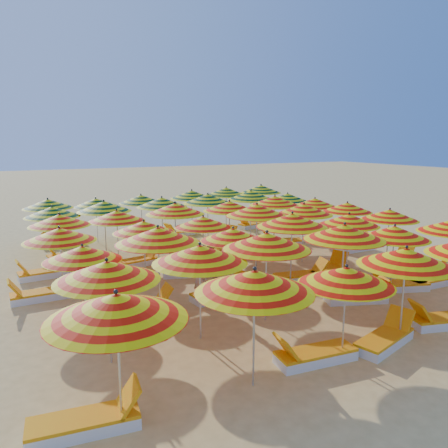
{
  "coord_description": "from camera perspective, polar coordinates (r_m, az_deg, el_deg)",
  "views": [
    {
      "loc": [
        -6.96,
        -12.84,
        4.49
      ],
      "look_at": [
        0.0,
        0.5,
        1.6
      ],
      "focal_mm": 35.0,
      "sensor_mm": 36.0,
      "label": 1
    }
  ],
  "objects": [
    {
      "name": "lounger_10",
      "position": [
        14.49,
        10.14,
        -6.73
      ],
      "size": [
        1.81,
        0.91,
        0.69
      ],
      "rotation": [
        0.0,
        0.0,
        -0.2
      ],
      "color": "white",
      "rests_on": "ground"
    },
    {
      "name": "lounger_23",
      "position": [
        19.5,
        -0.49,
        -1.98
      ],
      "size": [
        1.83,
        1.04,
        0.69
      ],
      "rotation": [
        0.0,
        0.0,
        0.28
      ],
      "color": "white",
      "rests_on": "ground"
    },
    {
      "name": "umbrella_30",
      "position": [
        17.38,
        -21.53,
        1.5
      ],
      "size": [
        2.34,
        2.34,
        2.14
      ],
      "color": "silver",
      "rests_on": "ground"
    },
    {
      "name": "umbrella_36",
      "position": [
        19.59,
        -22.02,
        2.47
      ],
      "size": [
        2.7,
        2.7,
        2.16
      ],
      "color": "silver",
      "rests_on": "ground"
    },
    {
      "name": "beachgoer_a",
      "position": [
        12.33,
        -3.08,
        -6.93
      ],
      "size": [
        0.38,
        0.55,
        1.45
      ],
      "primitive_type": "imported",
      "rotation": [
        0.0,
        0.0,
        1.51
      ],
      "color": "tan",
      "rests_on": "ground"
    },
    {
      "name": "lounger_5",
      "position": [
        13.05,
        17.02,
        -9.04
      ],
      "size": [
        1.83,
        1.14,
        0.69
      ],
      "rotation": [
        0.0,
        0.0,
        -0.35
      ],
      "color": "white",
      "rests_on": "ground"
    },
    {
      "name": "lounger_18",
      "position": [
        16.21,
        -11.4,
        -4.87
      ],
      "size": [
        1.81,
        0.91,
        0.69
      ],
      "rotation": [
        0.0,
        0.0,
        0.2
      ],
      "color": "white",
      "rests_on": "ground"
    },
    {
      "name": "umbrella_22",
      "position": [
        16.34,
        10.38,
        1.89
      ],
      "size": [
        2.19,
        2.19,
        2.26
      ],
      "color": "silver",
      "rests_on": "ground"
    },
    {
      "name": "umbrella_37",
      "position": [
        19.97,
        -16.4,
        2.7
      ],
      "size": [
        1.95,
        1.95,
        2.05
      ],
      "color": "silver",
      "rests_on": "ground"
    },
    {
      "name": "umbrella_12",
      "position": [
        11.19,
        -18.0,
        -3.67
      ],
      "size": [
        2.0,
        2.0,
        2.02
      ],
      "color": "silver",
      "rests_on": "ground"
    },
    {
      "name": "lounger_19",
      "position": [
        17.52,
        -1.06,
        -3.46
      ],
      "size": [
        1.82,
        1.22,
        0.69
      ],
      "rotation": [
        0.0,
        0.0,
        -0.41
      ],
      "color": "white",
      "rests_on": "ground"
    },
    {
      "name": "lounger_9",
      "position": [
        12.74,
        -0.4,
        -9.04
      ],
      "size": [
        1.79,
        0.81,
        0.69
      ],
      "rotation": [
        0.0,
        0.0,
        0.14
      ],
      "color": "white",
      "rests_on": "ground"
    },
    {
      "name": "umbrella_0",
      "position": [
        6.86,
        -13.87,
        -10.47
      ],
      "size": [
        2.44,
        2.44,
        2.31
      ],
      "color": "silver",
      "rests_on": "ground"
    },
    {
      "name": "lounger_25",
      "position": [
        21.03,
        -5.62,
        -1.08
      ],
      "size": [
        1.82,
        1.0,
        0.69
      ],
      "rotation": [
        0.0,
        0.0,
        3.4
      ],
      "color": "white",
      "rests_on": "ground"
    },
    {
      "name": "umbrella_17",
      "position": [
        16.57,
        20.82,
        1.13
      ],
      "size": [
        2.64,
        2.64,
        2.15
      ],
      "color": "silver",
      "rests_on": "ground"
    },
    {
      "name": "lounger_14",
      "position": [
        14.11,
        -12.49,
        -7.29
      ],
      "size": [
        1.83,
        1.05,
        0.69
      ],
      "rotation": [
        0.0,
        0.0,
        3.43
      ],
      "color": "white",
      "rests_on": "ground"
    },
    {
      "name": "lounger_11",
      "position": [
        15.3,
        13.69,
        -5.91
      ],
      "size": [
        1.82,
        1.21,
        0.69
      ],
      "rotation": [
        0.0,
        0.0,
        0.4
      ],
      "color": "white",
      "rests_on": "ground"
    },
    {
      "name": "lounger_13",
      "position": [
        13.68,
        -22.82,
        -8.49
      ],
      "size": [
        1.74,
        0.6,
        0.69
      ],
      "rotation": [
        0.0,
        0.0,
        3.15
      ],
      "color": "white",
      "rests_on": "ground"
    },
    {
      "name": "lounger_24",
      "position": [
        19.96,
        -20.23,
        -2.36
      ],
      "size": [
        1.82,
        1.01,
        0.69
      ],
      "rotation": [
        0.0,
        0.0,
        2.88
      ],
      "color": "white",
      "rests_on": "ground"
    },
    {
      "name": "umbrella_18",
      "position": [
        13.09,
        -20.69,
        -1.31
      ],
      "size": [
        2.26,
        2.26,
        2.14
      ],
      "color": "silver",
      "rests_on": "ground"
    },
    {
      "name": "umbrella_10",
      "position": [
        13.51,
        21.38,
        -1.05
      ],
      "size": [
        2.48,
        2.48,
        2.13
      ],
      "color": "silver",
      "rests_on": "ground"
    },
    {
      "name": "umbrella_6",
      "position": [
        8.94,
        -15.03,
        -5.95
      ],
      "size": [
        2.11,
        2.11,
        2.23
      ],
      "color": "silver",
      "rests_on": "ground"
    },
    {
      "name": "umbrella_21",
      "position": [
        15.43,
        4.31,
        1.81
      ],
      "size": [
        2.38,
        2.38,
        2.35
      ],
      "color": "silver",
      "rests_on": "ground"
    },
    {
      "name": "umbrella_23",
      "position": [
        18.15,
        15.79,
        2.11
      ],
      "size": [
        2.59,
        2.59,
        2.11
      ],
      "color": "silver",
      "rests_on": "ground"
    },
    {
      "name": "umbrella_29",
      "position": [
        19.55,
        11.77,
        2.78
      ],
      "size": [
        2.55,
        2.55,
        2.06
      ],
      "color": "silver",
      "rests_on": "ground"
    },
    {
      "name": "lounger_26",
      "position": [
        22.86,
        3.81,
        -0.09
      ],
      "size": [
        1.81,
        0.88,
        0.69
      ],
      "rotation": [
        0.0,
        0.0,
        3.32
      ],
      "color": "white",
      "rests_on": "ground"
    },
    {
      "name": "umbrella_15",
      "position": [
        13.52,
        8.9,
        0.47
      ],
      "size": [
        2.56,
        2.56,
        2.36
      ],
      "color": "silver",
      "rests_on": "ground"
    },
    {
      "name": "lounger_6",
      "position": [
        14.42,
        21.74,
        -7.44
      ],
      "size": [
        1.83,
        1.13,
        0.69
      ],
      "rotation": [
        0.0,
        0.0,
        2.8
      ],
      "color": "white",
      "rests_on": "ground"
    },
    {
      "name": "lounger_3",
      "position": [
        12.19,
        26.69,
        -11.18
      ],
      "size": [
        1.82,
        1.03,
        0.69
      ],
      "rotation": [
        0.0,
        0.0,
        2.87
      ],
      "color": "white",
      "rests_on": "ground"
    },
    {
      "name": "umbrella_16",
      "position": [
        15.07,
        16.01,
        0.52
      ],
      "size": [
        2.39,
        2.39,
        2.15
      ],
      "color": "silver",
      "rests_on": "ground"
    },
    {
      "name": "lounger_2",
      "position": [
        10.63,
        20.31,
        -13.93
      ],
      "size": [
        1.83,
        1.04,
        0.69
      ],
      "rotation": [
        0.0,
        0.0,
        0.28
      ],
      "color": "white",
      "rests_on": "ground"
    },
    {
      "name": "umbrella_25",
      "position": [
        15.82,
        -13.85,
        1.03
      ],
      "size": [
        2.13,
        2.13,
        2.13
      ],
      "color": "silver",
      "rests_on": "ground"
    },
    {
      "name": "umbrella_41",
      "position": [
        23.08,
        4.86,
        4.58
      ],
      "size": [
        2.76,
        2.76,
        2.25
      ],
      "color": "silver",
      "rests_on": "ground"
    },
    {
      "name": "umbrella_8",
      "position": [
        10.75,
        5.6,
        -2.25
      ],
      "size": [
        2.57,
        2.57,
        2.34
      ],
      "color": "silver",
      "rests_on": "ground"
    },
    {
      "name": "umbrella_20",
      "position": [
        14.6,
        -2.74,
        0.26
      ],
      "size": [
        2.08,
        2.08,
        2.05
      ],
      "color": "silver",
      "rests_on": "ground"
    },
    {
      "name": "lounger_20",
      "position": [
        19.17,
        7.43,
        -2.3
      ],
      "size": [
        1.82,
        1.17,
        0.69
      ],
      "rotation": [
        0.0,
        0.0,
        2.77
      ],
      "color": "white",
      "rests_on": "ground"
    },
    {
      "name": "umbrella_3",
      "position": [
        10.42,
        22.68,
        -4.03
      ],
      "size": [
        2.71,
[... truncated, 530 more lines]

